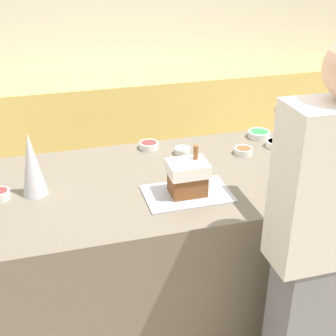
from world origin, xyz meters
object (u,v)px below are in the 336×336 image
baking_tray (187,194)px  candy_bowl_center_rear (182,151)px  gingerbread_house (188,177)px  candy_bowl_near_tray_left (284,155)px  person (323,245)px  decorative_tree (32,164)px  candy_bowl_far_left (259,134)px  candy_bowl_front_corner (276,144)px  candy_bowl_beside_tree (243,151)px  candy_bowl_near_tray_right (0,194)px  candy_bowl_behind_tray (149,145)px

baking_tray → candy_bowl_center_rear: bearing=75.6°
gingerbread_house → baking_tray: bearing=-153.2°
candy_bowl_near_tray_left → person: (-0.23, -0.78, -0.02)m
decorative_tree → candy_bowl_near_tray_left: size_ratio=2.99×
candy_bowl_far_left → person: bearing=-102.1°
person → candy_bowl_front_corner: bearing=74.0°
candy_bowl_near_tray_left → gingerbread_house: bearing=-160.3°
candy_bowl_far_left → decorative_tree: bearing=-165.6°
gingerbread_house → candy_bowl_beside_tree: size_ratio=2.24×
baking_tray → candy_bowl_beside_tree: (0.46, 0.36, 0.02)m
candy_bowl_front_corner → person: 0.99m
candy_bowl_near_tray_left → candy_bowl_far_left: bearing=89.4°
gingerbread_house → candy_bowl_near_tray_right: (-0.88, 0.20, -0.07)m
decorative_tree → candy_bowl_near_tray_left: decorative_tree is taller
candy_bowl_far_left → candy_bowl_center_rear: size_ratio=1.50×
baking_tray → decorative_tree: size_ratio=1.31×
gingerbread_house → candy_bowl_near_tray_right: size_ratio=2.61×
candy_bowl_near_tray_right → candy_bowl_far_left: bearing=13.0°
decorative_tree → candy_bowl_front_corner: decorative_tree is taller
candy_bowl_front_corner → candy_bowl_near_tray_right: bearing=-172.9°
decorative_tree → candy_bowl_near_tray_left: bearing=1.0°
gingerbread_house → candy_bowl_behind_tray: (-0.05, 0.58, -0.08)m
candy_bowl_beside_tree → candy_bowl_near_tray_left: bearing=-34.1°
baking_tray → candy_bowl_front_corner: bearing=30.2°
candy_bowl_near_tray_right → candy_bowl_near_tray_left: same height
baking_tray → candy_bowl_center_rear: 0.47m
baking_tray → candy_bowl_beside_tree: bearing=38.2°
baking_tray → person: 0.69m
candy_bowl_far_left → candy_bowl_behind_tray: 0.71m
candy_bowl_near_tray_left → candy_bowl_beside_tree: candy_bowl_near_tray_left is taller
candy_bowl_behind_tray → candy_bowl_beside_tree: size_ratio=1.07×
baking_tray → candy_bowl_far_left: size_ratio=3.12×
candy_bowl_near_tray_left → baking_tray: bearing=-160.3°
candy_bowl_near_tray_right → candy_bowl_center_rear: size_ratio=1.01×
candy_bowl_front_corner → candy_bowl_near_tray_left: candy_bowl_near_tray_left is taller
decorative_tree → candy_bowl_beside_tree: bearing=7.4°
candy_bowl_front_corner → decorative_tree: bearing=-172.2°
person → candy_bowl_near_tray_left: bearing=73.3°
candy_bowl_near_tray_right → candy_bowl_behind_tray: candy_bowl_near_tray_right is taller
candy_bowl_front_corner → candy_bowl_behind_tray: candy_bowl_behind_tray is taller
baking_tray → candy_bowl_front_corner: size_ratio=3.54×
candy_bowl_center_rear → candy_bowl_beside_tree: size_ratio=0.85×
candy_bowl_far_left → candy_bowl_beside_tree: candy_bowl_far_left is taller
candy_bowl_far_left → gingerbread_house: bearing=-139.3°
baking_tray → gingerbread_house: size_ratio=1.77×
decorative_tree → candy_bowl_near_tray_right: (-0.16, -0.00, -0.14)m
candy_bowl_behind_tray → person: size_ratio=0.06×
gingerbread_house → candy_bowl_near_tray_left: gingerbread_house is taller
candy_bowl_beside_tree → person: person is taller
candy_bowl_far_left → candy_bowl_center_rear: candy_bowl_far_left is taller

